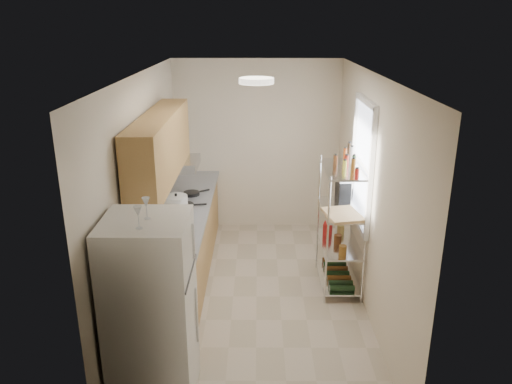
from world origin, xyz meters
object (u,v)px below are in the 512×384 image
rice_cooker (176,205)px  cutting_board (343,215)px  espresso_machine (343,189)px  frying_pan_large (184,206)px  refrigerator (151,312)px

rice_cooker → cutting_board: bearing=-10.3°
espresso_machine → rice_cooker: bearing=-179.8°
rice_cooker → frying_pan_large: (0.06, 0.21, -0.09)m
frying_pan_large → cutting_board: (1.90, -0.56, 0.11)m
refrigerator → rice_cooker: size_ratio=5.95×
rice_cooker → espresso_machine: size_ratio=1.08×
rice_cooker → frying_pan_large: 0.23m
refrigerator → frying_pan_large: refrigerator is taller
refrigerator → frying_pan_large: 2.25m
rice_cooker → cutting_board: rice_cooker is taller
refrigerator → espresso_machine: 2.99m
refrigerator → frying_pan_large: bearing=91.1°
rice_cooker → espresso_machine: (2.04, 0.21, 0.13)m
cutting_board → espresso_machine: 0.58m
rice_cooker → frying_pan_large: size_ratio=1.13×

